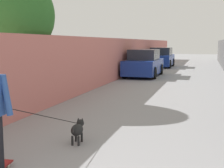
# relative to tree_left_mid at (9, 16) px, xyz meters

# --- Properties ---
(ground_plane) EXTENTS (80.00, 80.00, 0.00)m
(ground_plane) POSITION_rel_tree_left_mid_xyz_m (6.50, -4.26, -2.75)
(ground_plane) COLOR gray
(wall_left) EXTENTS (48.00, 0.30, 2.15)m
(wall_left) POSITION_rel_tree_left_mid_xyz_m (4.50, -1.30, -1.68)
(wall_left) COLOR #CC726B
(wall_left) RESTS_ON ground
(tree_left_mid) EXTENTS (2.82, 2.82, 4.11)m
(tree_left_mid) POSITION_rel_tree_left_mid_xyz_m (0.00, 0.00, 0.00)
(tree_left_mid) COLOR #473523
(tree_left_mid) RESTS_ON ground
(dog) EXTENTS (2.01, 0.74, 1.06)m
(dog) POSITION_rel_tree_left_mid_xyz_m (-3.10, -3.56, -2.48)
(dog) COLOR black
(dog) RESTS_ON ground
(car_near) EXTENTS (4.12, 1.80, 1.54)m
(car_near) POSITION_rel_tree_left_mid_xyz_m (9.27, -2.45, -2.04)
(car_near) COLOR navy
(car_near) RESTS_ON ground
(car_far) EXTENTS (3.89, 1.80, 1.54)m
(car_far) POSITION_rel_tree_left_mid_xyz_m (16.48, -2.45, -2.04)
(car_far) COLOR navy
(car_far) RESTS_ON ground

